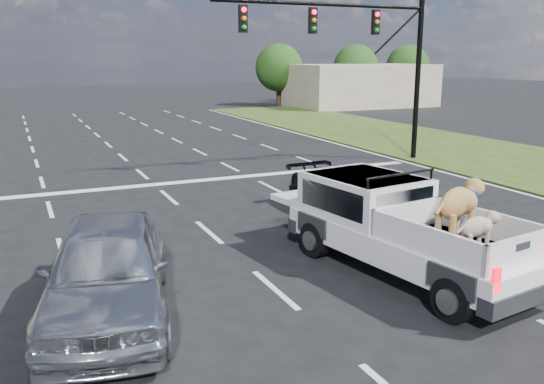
{
  "coord_description": "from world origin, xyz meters",
  "views": [
    {
      "loc": [
        -5.99,
        -9.27,
        4.33
      ],
      "look_at": [
        -0.91,
        2.0,
        1.39
      ],
      "focal_mm": 38.0,
      "sensor_mm": 36.0,
      "label": 1
    }
  ],
  "objects_px": {
    "pickup_truck": "(401,226)",
    "silver_sedan": "(107,270)",
    "black_coupe": "(348,195)",
    "traffic_signal": "(370,45)"
  },
  "relations": [
    {
      "from": "silver_sedan",
      "to": "black_coupe",
      "type": "distance_m",
      "value": 7.92
    },
    {
      "from": "silver_sedan",
      "to": "black_coupe",
      "type": "xyz_separation_m",
      "value": [
        6.99,
        3.71,
        -0.22
      ]
    },
    {
      "from": "traffic_signal",
      "to": "silver_sedan",
      "type": "distance_m",
      "value": 16.33
    },
    {
      "from": "silver_sedan",
      "to": "black_coupe",
      "type": "bearing_deg",
      "value": 40.33
    },
    {
      "from": "traffic_signal",
      "to": "pickup_truck",
      "type": "distance_m",
      "value": 12.91
    },
    {
      "from": "silver_sedan",
      "to": "black_coupe",
      "type": "relative_size",
      "value": 1.16
    },
    {
      "from": "pickup_truck",
      "to": "silver_sedan",
      "type": "xyz_separation_m",
      "value": [
        -5.76,
        0.29,
        -0.13
      ]
    },
    {
      "from": "traffic_signal",
      "to": "pickup_truck",
      "type": "xyz_separation_m",
      "value": [
        -6.23,
        -10.67,
        -3.75
      ]
    },
    {
      "from": "pickup_truck",
      "to": "black_coupe",
      "type": "relative_size",
      "value": 1.35
    },
    {
      "from": "pickup_truck",
      "to": "silver_sedan",
      "type": "relative_size",
      "value": 1.16
    }
  ]
}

